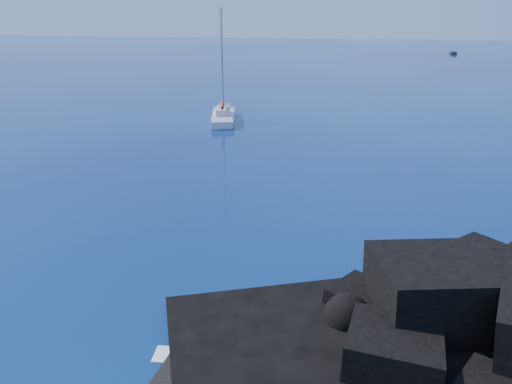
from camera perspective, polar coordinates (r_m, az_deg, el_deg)
surf_foam at (r=19.96m, az=5.76°, el=-15.60°), size 10.00×8.00×0.06m
sailboat at (r=55.57m, az=-3.74°, el=8.15°), size 4.71×11.54×11.84m
distant_boat_a at (r=148.94m, az=21.58°, el=14.47°), size 1.68×4.72×0.62m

